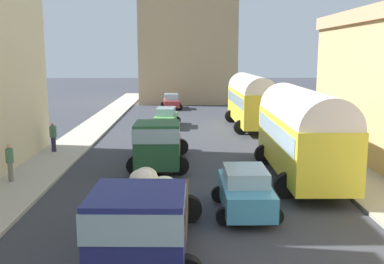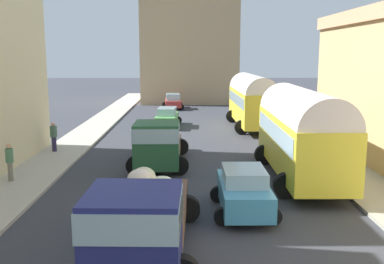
% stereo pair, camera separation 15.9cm
% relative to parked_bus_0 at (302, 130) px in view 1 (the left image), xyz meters
% --- Properties ---
extents(ground_plane, '(154.00, 154.00, 0.00)m').
position_rel_parked_bus_0_xyz_m(ground_plane, '(-4.79, 7.09, -2.22)').
color(ground_plane, '#373940').
extents(sidewalk_left, '(2.50, 70.00, 0.14)m').
position_rel_parked_bus_0_xyz_m(sidewalk_left, '(-12.04, 7.09, -2.15)').
color(sidewalk_left, '#B4AD9D').
rests_on(sidewalk_left, ground).
extents(sidewalk_right, '(2.50, 70.00, 0.14)m').
position_rel_parked_bus_0_xyz_m(sidewalk_right, '(2.46, 7.09, -2.15)').
color(sidewalk_right, '#9B998A').
rests_on(sidewalk_right, ground).
extents(distant_church, '(10.77, 7.42, 20.18)m').
position_rel_parked_bus_0_xyz_m(distant_church, '(-4.79, 32.13, 5.28)').
color(distant_church, tan).
rests_on(distant_church, ground).
extents(parked_bus_0, '(3.38, 8.53, 4.04)m').
position_rel_parked_bus_0_xyz_m(parked_bus_0, '(0.00, 0.00, 0.00)').
color(parked_bus_0, yellow).
rests_on(parked_bus_0, ground).
extents(parked_bus_1, '(3.32, 8.93, 4.00)m').
position_rel_parked_bus_0_xyz_m(parked_bus_1, '(-0.22, 13.87, -0.00)').
color(parked_bus_1, gold).
rests_on(parked_bus_1, ground).
extents(cargo_truck_0, '(3.11, 7.43, 2.52)m').
position_rel_parked_bus_0_xyz_m(cargo_truck_0, '(-6.19, -8.12, -0.92)').
color(cargo_truck_0, navy).
rests_on(cargo_truck_0, ground).
extents(cargo_truck_1, '(2.91, 6.85, 2.47)m').
position_rel_parked_bus_0_xyz_m(cargo_truck_1, '(-6.40, 1.91, -0.93)').
color(cargo_truck_1, '#245433').
rests_on(cargo_truck_1, ground).
extents(car_0, '(2.25, 4.18, 1.47)m').
position_rel_parked_bus_0_xyz_m(car_0, '(-6.61, 14.51, -1.48)').
color(car_0, '#539C4D').
rests_on(car_0, ground).
extents(car_1, '(2.30, 3.77, 1.54)m').
position_rel_parked_bus_0_xyz_m(car_1, '(-6.53, 25.68, -1.46)').
color(car_1, '#AA3231').
rests_on(car_1, ground).
extents(car_3, '(2.24, 3.71, 1.61)m').
position_rel_parked_bus_0_xyz_m(car_3, '(-3.05, -4.22, -1.41)').
color(car_3, '#4294C0').
rests_on(car_3, ground).
extents(pedestrian_0, '(0.53, 0.53, 1.79)m').
position_rel_parked_bus_0_xyz_m(pedestrian_0, '(-12.49, 5.17, -1.21)').
color(pedestrian_0, '#2D2646').
rests_on(pedestrian_0, ground).
extents(pedestrian_1, '(0.41, 0.41, 1.76)m').
position_rel_parked_bus_0_xyz_m(pedestrian_1, '(-12.64, -0.63, -1.21)').
color(pedestrian_1, gray).
rests_on(pedestrian_1, ground).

